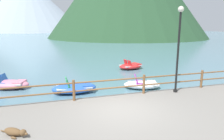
{
  "coord_description": "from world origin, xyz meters",
  "views": [
    {
      "loc": [
        -2.57,
        -7.2,
        3.68
      ],
      "look_at": [
        1.11,
        5.0,
        0.9
      ],
      "focal_mm": 32.72,
      "sensor_mm": 36.0,
      "label": 1
    }
  ],
  "objects_px": {
    "lamp_post": "(179,42)",
    "pedal_boat_3": "(9,84)",
    "dog_resting": "(15,132)",
    "pedal_boat_2": "(75,88)",
    "pedal_boat_0": "(131,66)",
    "pedal_boat_1": "(142,84)"
  },
  "relations": [
    {
      "from": "pedal_boat_0",
      "to": "pedal_boat_2",
      "type": "xyz_separation_m",
      "value": [
        -5.42,
        -5.08,
        0.03
      ]
    },
    {
      "from": "lamp_post",
      "to": "pedal_boat_3",
      "type": "bearing_deg",
      "value": 152.14
    },
    {
      "from": "pedal_boat_2",
      "to": "dog_resting",
      "type": "bearing_deg",
      "value": -116.02
    },
    {
      "from": "dog_resting",
      "to": "pedal_boat_0",
      "type": "xyz_separation_m",
      "value": [
        7.77,
        9.89,
        -0.27
      ]
    },
    {
      "from": "lamp_post",
      "to": "pedal_boat_2",
      "type": "bearing_deg",
      "value": 151.64
    },
    {
      "from": "pedal_boat_1",
      "to": "pedal_boat_2",
      "type": "distance_m",
      "value": 3.96
    },
    {
      "from": "lamp_post",
      "to": "dog_resting",
      "type": "height_order",
      "value": "lamp_post"
    },
    {
      "from": "lamp_post",
      "to": "pedal_boat_0",
      "type": "distance_m",
      "value": 8.12
    },
    {
      "from": "lamp_post",
      "to": "dog_resting",
      "type": "distance_m",
      "value": 7.81
    },
    {
      "from": "pedal_boat_0",
      "to": "pedal_boat_1",
      "type": "distance_m",
      "value": 5.65
    },
    {
      "from": "pedal_boat_1",
      "to": "pedal_boat_0",
      "type": "bearing_deg",
      "value": 74.89
    },
    {
      "from": "lamp_post",
      "to": "pedal_boat_0",
      "type": "xyz_separation_m",
      "value": [
        0.67,
        7.65,
        -2.65
      ]
    },
    {
      "from": "pedal_boat_1",
      "to": "pedal_boat_3",
      "type": "distance_m",
      "value": 7.92
    },
    {
      "from": "pedal_boat_2",
      "to": "pedal_boat_0",
      "type": "bearing_deg",
      "value": 43.16
    },
    {
      "from": "lamp_post",
      "to": "pedal_boat_0",
      "type": "bearing_deg",
      "value": 85.0
    },
    {
      "from": "lamp_post",
      "to": "pedal_boat_2",
      "type": "xyz_separation_m",
      "value": [
        -4.75,
        2.57,
        -2.62
      ]
    },
    {
      "from": "pedal_boat_0",
      "to": "pedal_boat_2",
      "type": "bearing_deg",
      "value": -136.84
    },
    {
      "from": "dog_resting",
      "to": "pedal_boat_0",
      "type": "distance_m",
      "value": 12.58
    },
    {
      "from": "pedal_boat_3",
      "to": "pedal_boat_2",
      "type": "bearing_deg",
      "value": -27.19
    },
    {
      "from": "dog_resting",
      "to": "lamp_post",
      "type": "bearing_deg",
      "value": 17.51
    },
    {
      "from": "dog_resting",
      "to": "pedal_boat_1",
      "type": "height_order",
      "value": "pedal_boat_1"
    },
    {
      "from": "dog_resting",
      "to": "pedal_boat_2",
      "type": "bearing_deg",
      "value": 63.98
    }
  ]
}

